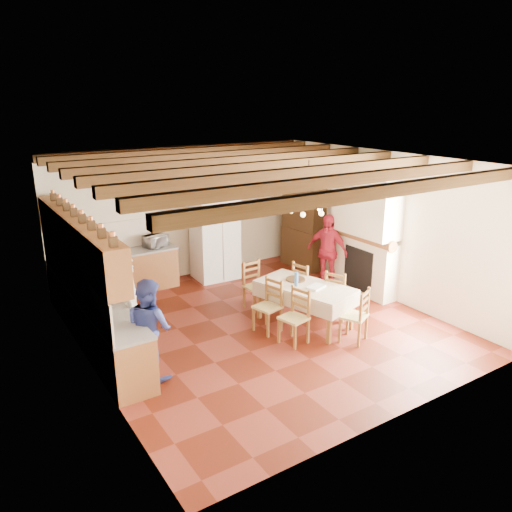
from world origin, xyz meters
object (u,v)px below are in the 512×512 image
Objects in this scene: refrigerator at (215,238)px; chair_end_far at (256,286)px; dining_table at (305,289)px; chair_right_far at (305,285)px; chair_left_far at (267,306)px; hutch at (304,224)px; microwave at (155,241)px; person_woman_red at (327,251)px; chair_left_near at (294,317)px; chair_end_near at (354,315)px; person_woman_blue at (149,328)px; chair_right_near at (338,294)px; person_man at (130,305)px.

chair_end_far is (-0.18, -2.03, -0.46)m from refrigerator.
dining_table is at bearing -83.72° from refrigerator.
chair_right_far is at bearing -32.79° from chair_end_far.
hutch is at bearing 119.68° from chair_left_far.
chair_right_far is 2.00× the size of microwave.
chair_left_near is at bearing -72.40° from person_woman_red.
microwave is at bearing -93.52° from chair_end_near.
chair_right_far is (-1.54, -2.04, -0.60)m from hutch.
refrigerator reaches higher than chair_end_far.
person_woman_blue is at bearing 91.21° from chair_right_far.
chair_right_near is at bearing -173.26° from chair_right_far.
refrigerator is 1.23× the size of person_woman_blue.
hutch reaches higher than microwave.
chair_end_far is at bearing -151.36° from hutch.
dining_table is 3.10m from person_man.
chair_left_far is at bearing 54.56° from chair_right_near.
hutch is 4.05m from chair_end_near.
chair_left_near is 1.00× the size of chair_right_near.
hutch is at bearing -81.21° from person_woman_blue.
person_woman_red reaches higher than dining_table.
person_woman_red is (4.62, 0.59, -0.01)m from person_man.
refrigerator is at bearing -156.44° from person_woman_red.
chair_end_near is 4.69m from microwave.
chair_end_near is at bearing 30.12° from chair_left_far.
refrigerator is 1.96× the size of chair_right_far.
person_woman_blue is 4.84m from person_woman_red.
chair_left_near is 1.00× the size of chair_end_near.
chair_right_near is 3.74m from person_woman_blue.
person_woman_red is at bearing -42.63° from refrigerator.
person_woman_blue reaches higher than chair_right_near.
person_woman_red reaches higher than microwave.
dining_table is 1.26× the size of person_woman_blue.
chair_right_far is 1.00× the size of chair_end_far.
hutch is 4.48× the size of microwave.
dining_table is at bearing -83.33° from person_man.
microwave is at bearing 6.97° from chair_right_near.
chair_end_near is (0.47, -4.07, -0.46)m from refrigerator.
person_woman_red is 3.73m from microwave.
chair_left_far is at bearing -94.67° from microwave.
chair_left_far is 2.38m from person_man.
hutch reaches higher than chair_end_near.
chair_right_far is at bearing -72.13° from microwave.
chair_end_far is 2.00m from person_woman_red.
chair_end_near is (0.91, -0.49, 0.00)m from chair_left_near.
chair_left_near is at bearing 80.12° from chair_right_near.
chair_left_far is 1.46m from chair_right_near.
chair_left_far reaches higher than dining_table.
microwave is (-1.34, 0.22, 0.09)m from refrigerator.
person_woman_red is at bearing -69.24° from chair_right_far.
hutch reaches higher than dining_table.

